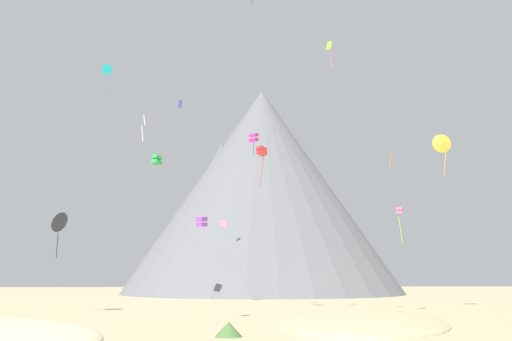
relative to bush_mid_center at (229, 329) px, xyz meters
The scene contains 19 objects.
dune_foreground_left 16.73m from the bush_mid_center, 168.62° to the left, with size 24.96×12.22×1.64m, color beige.
dune_foreground_right 16.03m from the bush_mid_center, 36.53° to the left, with size 27.43×15.10×2.12m, color #C6B284.
bush_mid_center is the anchor object (origin of this frame).
bush_near_right 19.88m from the bush_mid_center, 37.90° to the left, with size 1.71×1.71×0.94m, color #568442.
bush_ridge_crest 12.52m from the bush_mid_center, 169.36° to the right, with size 1.31×1.31×0.60m, color #477238.
rock_massif 103.13m from the bush_mid_center, 84.33° to the left, with size 99.36×99.36×54.61m.
kite_teal_high 44.20m from the bush_mid_center, 118.42° to the left, with size 1.46×0.49×4.67m.
kite_orange_mid 59.38m from the bush_mid_center, 57.47° to the left, with size 0.33×0.60×3.13m.
kite_green_mid 55.87m from the bush_mid_center, 101.70° to the left, with size 1.84×1.85×5.03m.
kite_rainbow_low 33.77m from the bush_mid_center, 46.45° to the left, with size 0.95×0.96×4.27m.
kite_indigo_high 64.40m from the bush_mid_center, 97.24° to the left, with size 0.68×0.65×1.42m.
kite_black_low 34.25m from the bush_mid_center, 126.24° to the left, with size 2.66×2.10×5.49m.
kite_pink_low 53.73m from the bush_mid_center, 88.57° to the left, with size 1.37×1.31×1.27m.
kite_red_mid 33.90m from the bush_mid_center, 78.96° to the left, with size 1.51×1.49×5.29m.
kite_gold_mid 44.77m from the bush_mid_center, 41.71° to the left, with size 2.54×0.64×5.63m.
kite_white_mid 32.95m from the bush_mid_center, 112.46° to the left, with size 0.50×0.72×3.28m.
kite_violet_low 16.43m from the bush_mid_center, 99.29° to the left, with size 1.21×1.21×0.99m.
kite_magenta_mid 40.67m from the bush_mid_center, 81.78° to the left, with size 1.48×1.51×3.56m.
kite_lime_high 33.70m from the bush_mid_center, 50.51° to the left, with size 0.67×0.53×3.02m.
Camera 1 is at (-7.35, -34.86, 4.27)m, focal length 37.43 mm.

